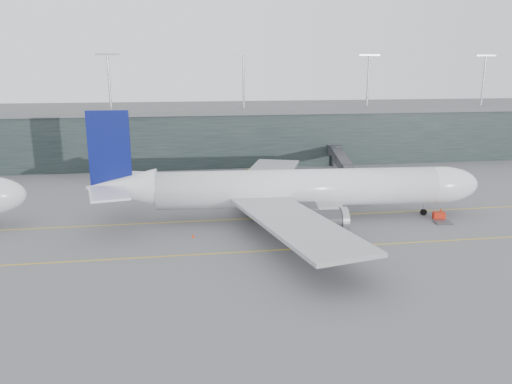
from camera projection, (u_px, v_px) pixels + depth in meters
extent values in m
plane|color=slate|center=(251.00, 212.00, 92.54)|extent=(320.00, 320.00, 0.00)
cube|color=gold|center=(254.00, 218.00, 88.70)|extent=(160.00, 0.25, 0.02)
cube|color=gold|center=(270.00, 250.00, 73.38)|extent=(160.00, 0.25, 0.02)
cube|color=gold|center=(260.00, 186.00, 112.43)|extent=(0.25, 60.00, 0.02)
cube|color=black|center=(223.00, 134.00, 146.36)|extent=(240.00, 35.00, 14.00)
cube|color=#505355|center=(222.00, 108.00, 144.49)|extent=(240.00, 36.00, 1.20)
cylinder|color=#9E9EA3|center=(109.00, 83.00, 128.64)|extent=(0.60, 0.60, 14.00)
cylinder|color=#9E9EA3|center=(244.00, 82.00, 133.83)|extent=(0.60, 0.60, 14.00)
cylinder|color=#9E9EA3|center=(368.00, 82.00, 139.01)|extent=(0.60, 0.60, 14.00)
cylinder|color=#9E9EA3|center=(483.00, 81.00, 144.19)|extent=(0.60, 0.60, 14.00)
cylinder|color=white|center=(298.00, 188.00, 87.26)|extent=(49.01, 9.51, 6.56)
ellipsoid|color=white|center=(440.00, 185.00, 89.59)|extent=(14.16, 7.39, 6.56)
cone|color=white|center=(122.00, 188.00, 84.38)|extent=(12.01, 7.00, 6.30)
cube|color=#999DA1|center=(291.00, 202.00, 87.80)|extent=(17.23, 6.31, 2.12)
cube|color=black|center=(462.00, 179.00, 89.69)|extent=(2.52, 3.31, 0.85)
cube|color=#999DA1|center=(295.00, 223.00, 71.40)|extent=(15.96, 32.04, 0.58)
cylinder|color=#3B3B40|center=(322.00, 220.00, 78.45)|extent=(7.62, 4.15, 3.71)
cube|color=#999DA1|center=(269.00, 174.00, 103.08)|extent=(19.22, 32.12, 0.58)
cylinder|color=#3B3B40|center=(299.00, 190.00, 97.87)|extent=(7.62, 4.15, 3.71)
cube|color=#0B125D|center=(109.00, 149.00, 82.59)|extent=(6.90, 0.95, 12.70)
cube|color=white|center=(109.00, 193.00, 78.53)|extent=(7.61, 10.50, 0.37)
cube|color=white|center=(121.00, 177.00, 89.77)|extent=(8.54, 10.88, 0.37)
cylinder|color=black|center=(424.00, 212.00, 90.59)|extent=(1.19, 0.49, 1.16)
cylinder|color=#9E9EA3|center=(424.00, 208.00, 90.40)|extent=(0.32, 0.32, 2.75)
cylinder|color=black|center=(277.00, 224.00, 83.19)|extent=(1.41, 0.61, 1.38)
cylinder|color=black|center=(270.00, 208.00, 93.00)|extent=(1.41, 0.61, 1.38)
cube|color=#2F2F34|center=(356.00, 183.00, 95.84)|extent=(3.42, 3.70, 2.48)
cube|color=#2F2F34|center=(351.00, 175.00, 102.97)|extent=(4.50, 11.74, 2.22)
cube|color=#2F2F34|center=(344.00, 164.00, 114.12)|extent=(4.72, 11.78, 2.31)
cube|color=#2F2F34|center=(338.00, 156.00, 125.28)|extent=(4.94, 11.83, 2.39)
cylinder|color=#9E9EA3|center=(350.00, 187.00, 104.24)|extent=(0.44, 0.44, 3.37)
cube|color=#3B3B40|center=(349.00, 194.00, 104.58)|extent=(2.01, 1.66, 0.62)
cylinder|color=#2F2F34|center=(305.00, 150.00, 133.29)|extent=(3.55, 3.55, 2.66)
cylinder|color=#2F2F34|center=(305.00, 161.00, 133.99)|extent=(1.60, 1.60, 3.19)
cube|color=black|center=(8.00, 189.00, 82.43)|extent=(2.42, 3.24, 0.84)
cube|color=red|center=(439.00, 215.00, 87.91)|extent=(2.18, 1.61, 1.17)
cylinder|color=black|center=(435.00, 219.00, 87.65)|extent=(0.38, 0.20, 0.36)
cylinder|color=black|center=(444.00, 219.00, 87.59)|extent=(0.38, 0.20, 0.36)
cylinder|color=black|center=(434.00, 218.00, 88.52)|extent=(0.38, 0.20, 0.36)
cylinder|color=black|center=(442.00, 218.00, 88.46)|extent=(0.38, 0.20, 0.36)
cube|color=#37363B|center=(443.00, 222.00, 86.06)|extent=(3.06, 2.59, 0.28)
cube|color=#3B3B40|center=(219.00, 199.00, 101.17)|extent=(2.34, 2.05, 0.20)
cube|color=#AFB6BC|center=(219.00, 195.00, 100.95)|extent=(1.93, 1.85, 1.51)
cube|color=navy|center=(219.00, 191.00, 100.76)|extent=(1.99, 1.91, 0.08)
cube|color=#3B3B40|center=(235.00, 197.00, 102.44)|extent=(2.02, 1.65, 0.20)
cube|color=silver|center=(235.00, 193.00, 102.22)|extent=(1.63, 1.53, 1.47)
cube|color=navy|center=(235.00, 189.00, 102.03)|extent=(1.68, 1.58, 0.08)
cube|color=#3B3B40|center=(246.00, 196.00, 103.20)|extent=(1.99, 1.66, 0.19)
cube|color=#B0B5BD|center=(246.00, 192.00, 102.99)|extent=(1.62, 1.53, 1.39)
cube|color=navy|center=(246.00, 189.00, 102.82)|extent=(1.67, 1.58, 0.07)
cone|color=red|center=(441.00, 210.00, 92.80)|extent=(0.45, 0.45, 0.72)
cone|color=#D0410B|center=(337.00, 240.00, 76.71)|extent=(0.49, 0.49, 0.78)
cone|color=red|center=(293.00, 194.00, 104.58)|extent=(0.40, 0.40, 0.63)
cone|color=red|center=(193.00, 236.00, 78.71)|extent=(0.43, 0.43, 0.69)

